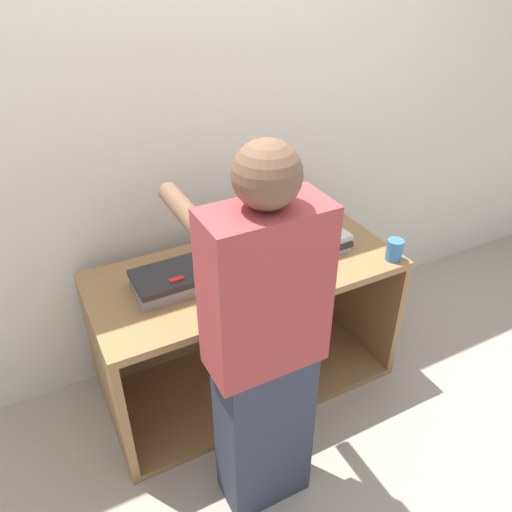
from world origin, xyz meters
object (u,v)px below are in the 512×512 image
object	(u,v)px
laptop_open	(242,255)
person	(264,353)
mug	(394,250)
laptop_stack_right	(312,241)
laptop_stack_left	(172,281)

from	to	relation	value
laptop_open	person	distance (m)	0.65
laptop_open	mug	bearing A→B (deg)	-24.49
laptop_stack_right	mug	distance (m)	0.39
laptop_stack_left	person	size ratio (longest dim) A/B	0.21
laptop_stack_right	person	distance (m)	0.81
laptop_open	person	size ratio (longest dim) A/B	0.21
laptop_stack_left	mug	size ratio (longest dim) A/B	3.19
mug	laptop_open	bearing A→B (deg)	155.51
laptop_stack_left	mug	bearing A→B (deg)	-14.55
laptop_open	laptop_stack_right	xyz separation A→B (m)	(0.36, -0.04, -0.01)
laptop_open	mug	xyz separation A→B (m)	(0.64, -0.29, 0.00)
laptop_stack_left	laptop_stack_right	xyz separation A→B (m)	(0.71, -0.00, 0.00)
laptop_open	laptop_stack_right	size ratio (longest dim) A/B	0.96
laptop_open	laptop_stack_left	world-z (taller)	laptop_open
laptop_stack_left	laptop_stack_right	world-z (taller)	same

